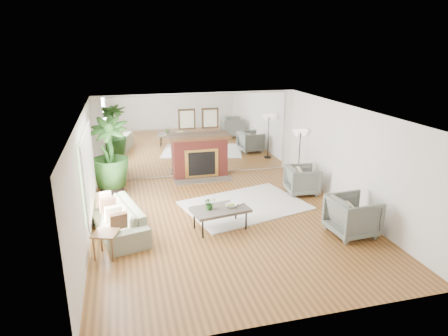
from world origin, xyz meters
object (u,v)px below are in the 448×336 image
object	(u,v)px
armchair_front	(353,216)
side_table	(106,236)
floor_lamp	(300,138)
coffee_table	(220,210)
armchair_back	(302,180)
potted_ficus	(109,155)
sofa	(117,219)
fireplace	(200,156)

from	to	relation	value
armchair_front	side_table	xyz separation A→B (m)	(-5.02, 0.34, 0.00)
floor_lamp	coffee_table	bearing A→B (deg)	-140.12
armchair_back	side_table	distance (m)	5.46
potted_ficus	armchair_front	bearing A→B (deg)	-35.40
side_table	potted_ficus	size ratio (longest dim) A/B	0.27
coffee_table	side_table	bearing A→B (deg)	-165.83
sofa	potted_ficus	bearing A→B (deg)	168.93
side_table	floor_lamp	bearing A→B (deg)	29.99
coffee_table	floor_lamp	world-z (taller)	floor_lamp
sofa	side_table	bearing A→B (deg)	-25.68
fireplace	side_table	size ratio (longest dim) A/B	3.64
fireplace	armchair_back	world-z (taller)	fireplace
sofa	side_table	world-z (taller)	sofa
fireplace	coffee_table	xyz separation A→B (m)	(-0.28, -3.56, -0.21)
coffee_table	side_table	distance (m)	2.45
fireplace	side_table	distance (m)	4.94
armchair_front	armchair_back	bearing A→B (deg)	-3.65
coffee_table	armchair_front	xyz separation A→B (m)	(2.65, -0.94, -0.02)
fireplace	floor_lamp	xyz separation A→B (m)	(2.70, -1.07, 0.64)
armchair_front	side_table	distance (m)	5.03
coffee_table	armchair_back	xyz separation A→B (m)	(2.66, 1.54, -0.07)
fireplace	armchair_front	size ratio (longest dim) A/B	2.22
armchair_back	fireplace	bearing A→B (deg)	55.99
fireplace	armchair_back	bearing A→B (deg)	-40.40
sofa	floor_lamp	world-z (taller)	floor_lamp
armchair_front	floor_lamp	bearing A→B (deg)	-8.91
armchair_back	side_table	xyz separation A→B (m)	(-5.03, -2.14, 0.05)
coffee_table	sofa	world-z (taller)	sofa
coffee_table	potted_ficus	world-z (taller)	potted_ficus
coffee_table	floor_lamp	bearing A→B (deg)	39.88
floor_lamp	armchair_front	bearing A→B (deg)	-95.56
sofa	armchair_back	xyz separation A→B (m)	(4.83, 1.15, 0.07)
armchair_back	armchair_front	size ratio (longest dim) A/B	0.89
potted_ficus	floor_lamp	distance (m)	5.27
sofa	fireplace	bearing A→B (deg)	128.08
fireplace	floor_lamp	distance (m)	2.98
armchair_back	side_table	bearing A→B (deg)	119.42
armchair_back	side_table	size ratio (longest dim) A/B	1.47
potted_ficus	floor_lamp	bearing A→B (deg)	-0.87
armchair_front	floor_lamp	xyz separation A→B (m)	(0.33, 3.43, 0.88)
fireplace	armchair_back	size ratio (longest dim) A/B	2.48
side_table	floor_lamp	size ratio (longest dim) A/B	0.37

